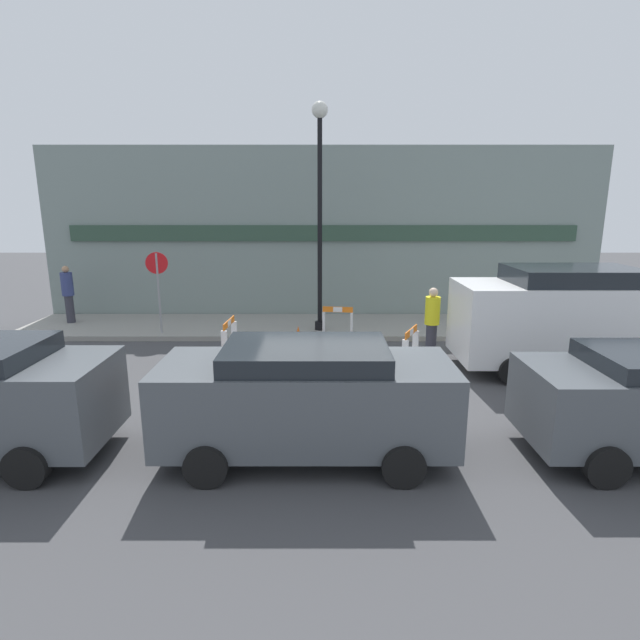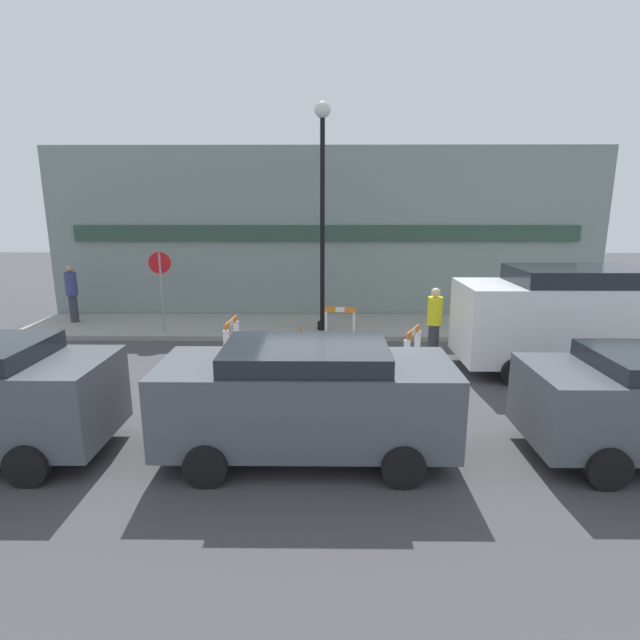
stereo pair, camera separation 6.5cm
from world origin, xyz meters
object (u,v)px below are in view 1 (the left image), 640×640
object	(u,v)px
streetlamp_post	(322,190)
person_pedestrian	(71,292)
person_worker	(434,320)
parked_car_1	(308,395)
work_van	(571,315)
stop_sign	(160,279)

from	to	relation	value
streetlamp_post	person_pedestrian	xyz separation A→B (m)	(-7.69, 0.88, -3.00)
person_worker	parked_car_1	xyz separation A→B (m)	(-2.97, -5.09, 0.06)
person_worker	work_van	size ratio (longest dim) A/B	0.35
stop_sign	parked_car_1	xyz separation A→B (m)	(4.31, -6.86, -0.69)
stop_sign	person_pedestrian	size ratio (longest dim) A/B	1.30
streetlamp_post	stop_sign	bearing A→B (deg)	-175.33
person_worker	person_pedestrian	bearing A→B (deg)	-32.21
stop_sign	parked_car_1	distance (m)	8.13
person_worker	stop_sign	bearing A→B (deg)	-29.76
stop_sign	work_van	distance (m)	10.50
streetlamp_post	work_van	bearing A→B (deg)	-29.80
person_worker	work_van	bearing A→B (deg)	143.14
parked_car_1	stop_sign	bearing A→B (deg)	122.11
streetlamp_post	person_worker	bearing A→B (deg)	-37.59
person_pedestrian	parked_car_1	bearing A→B (deg)	133.50
stop_sign	person_pedestrian	world-z (taller)	stop_sign
person_worker	person_pedestrian	world-z (taller)	person_pedestrian
streetlamp_post	stop_sign	world-z (taller)	streetlamp_post
stop_sign	person_worker	distance (m)	7.53
parked_car_1	streetlamp_post	bearing A→B (deg)	88.43
stop_sign	person_pedestrian	xyz separation A→B (m)	(-3.19, 1.25, -0.59)
streetlamp_post	person_pedestrian	world-z (taller)	streetlamp_post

